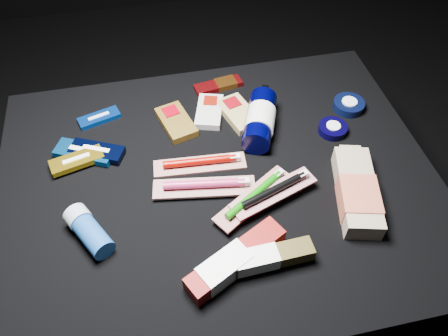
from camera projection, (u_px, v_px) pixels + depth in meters
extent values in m
plane|color=black|center=(220.00, 263.00, 1.29)|extent=(3.00, 3.00, 0.00)
cube|color=black|center=(219.00, 226.00, 1.13)|extent=(0.98, 0.78, 0.40)
cube|color=#0940AA|center=(99.00, 118.00, 1.10)|extent=(0.11, 0.07, 0.01)
cube|color=beige|center=(99.00, 118.00, 1.10)|extent=(0.05, 0.02, 0.01)
cube|color=#0B55A0|center=(85.00, 152.00, 1.02)|extent=(0.15, 0.11, 0.02)
cube|color=silver|center=(84.00, 152.00, 1.01)|extent=(0.07, 0.04, 0.02)
cube|color=black|center=(97.00, 151.00, 1.02)|extent=(0.13, 0.10, 0.01)
cube|color=white|center=(97.00, 151.00, 1.01)|extent=(0.06, 0.04, 0.02)
cube|color=#AD8C14|center=(77.00, 161.00, 0.99)|extent=(0.13, 0.07, 0.01)
cube|color=silver|center=(77.00, 160.00, 0.99)|extent=(0.06, 0.03, 0.02)
cube|color=brown|center=(176.00, 122.00, 1.08)|extent=(0.10, 0.14, 0.02)
cube|color=maroon|center=(171.00, 114.00, 1.10)|extent=(0.04, 0.04, 0.02)
cube|color=beige|center=(209.00, 112.00, 1.11)|extent=(0.09, 0.13, 0.02)
cube|color=#670E05|center=(211.00, 103.00, 1.12)|extent=(0.04, 0.04, 0.02)
cube|color=#A39255|center=(239.00, 114.00, 1.10)|extent=(0.10, 0.14, 0.02)
cube|color=#6D040B|center=(232.00, 106.00, 1.12)|extent=(0.05, 0.05, 0.02)
cube|color=maroon|center=(218.00, 85.00, 1.18)|extent=(0.13, 0.06, 0.01)
cube|color=#A85C1D|center=(226.00, 83.00, 1.18)|extent=(0.06, 0.05, 0.02)
cylinder|color=black|center=(260.00, 120.00, 1.05)|extent=(0.13, 0.18, 0.07)
cylinder|color=silver|center=(260.00, 121.00, 1.05)|extent=(0.09, 0.10, 0.07)
cylinder|color=black|center=(264.00, 94.00, 1.11)|extent=(0.03, 0.03, 0.02)
cube|color=black|center=(265.00, 91.00, 1.13)|extent=(0.03, 0.03, 0.01)
cylinder|color=black|center=(349.00, 105.00, 1.12)|extent=(0.08, 0.08, 0.02)
cylinder|color=white|center=(349.00, 105.00, 1.12)|extent=(0.04, 0.04, 0.02)
cylinder|color=black|center=(333.00, 129.00, 1.07)|extent=(0.07, 0.07, 0.02)
cylinder|color=white|center=(333.00, 128.00, 1.07)|extent=(0.03, 0.03, 0.02)
cube|color=tan|center=(357.00, 191.00, 0.93)|extent=(0.13, 0.23, 0.04)
cube|color=#BC5C43|center=(359.00, 199.00, 0.91)|extent=(0.10, 0.12, 0.05)
cube|color=tan|center=(349.00, 154.00, 1.00)|extent=(0.05, 0.03, 0.03)
cylinder|color=navy|center=(93.00, 236.00, 0.86)|extent=(0.08, 0.10, 0.05)
cylinder|color=#8FA4AE|center=(78.00, 217.00, 0.88)|extent=(0.06, 0.05, 0.05)
cube|color=#B3ADA7|center=(200.00, 165.00, 1.00)|extent=(0.21, 0.06, 0.01)
cylinder|color=#790600|center=(200.00, 161.00, 0.99)|extent=(0.17, 0.03, 0.02)
cube|color=white|center=(235.00, 157.00, 1.00)|extent=(0.02, 0.02, 0.01)
cube|color=#BAB1AD|center=(204.00, 188.00, 0.95)|extent=(0.23, 0.08, 0.01)
cylinder|color=#A52454|center=(204.00, 184.00, 0.94)|extent=(0.18, 0.04, 0.02)
cube|color=silver|center=(244.00, 182.00, 0.94)|extent=(0.03, 0.02, 0.01)
cube|color=#A6A09B|center=(254.00, 198.00, 0.92)|extent=(0.20, 0.15, 0.01)
cylinder|color=#0A6407|center=(254.00, 195.00, 0.91)|extent=(0.14, 0.10, 0.02)
cube|color=beige|center=(279.00, 174.00, 0.95)|extent=(0.03, 0.02, 0.01)
cube|color=#B9AFAC|center=(274.00, 193.00, 0.92)|extent=(0.20, 0.11, 0.01)
cylinder|color=black|center=(274.00, 190.00, 0.91)|extent=(0.15, 0.07, 0.02)
cube|color=white|center=(303.00, 175.00, 0.94)|extent=(0.03, 0.02, 0.01)
cube|color=maroon|center=(236.00, 260.00, 0.83)|extent=(0.21, 0.14, 0.04)
cube|color=white|center=(225.00, 268.00, 0.81)|extent=(0.11, 0.09, 0.04)
cube|color=#403613|center=(268.00, 258.00, 0.83)|extent=(0.18, 0.05, 0.03)
cube|color=white|center=(257.00, 260.00, 0.82)|extent=(0.08, 0.04, 0.03)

